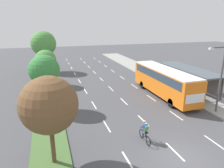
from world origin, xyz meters
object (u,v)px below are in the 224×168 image
(cyclist, at_px, (145,132))
(median_tree_second, at_px, (44,70))
(median_tree_third, at_px, (46,61))
(streetlight, at_px, (220,75))
(median_tree_fourth, at_px, (43,44))
(median_tree_nearest, at_px, (49,105))
(bus, at_px, (164,80))
(bus_shelter, at_px, (190,77))

(cyclist, relative_size, median_tree_second, 0.33)
(median_tree_third, relative_size, streetlight, 0.76)
(median_tree_fourth, relative_size, streetlight, 1.10)
(median_tree_nearest, height_order, median_tree_third, median_tree_nearest)
(median_tree_second, relative_size, median_tree_third, 1.13)
(median_tree_third, bearing_deg, bus, -33.71)
(median_tree_fourth, distance_m, streetlight, 28.68)
(bus, xyz_separation_m, median_tree_second, (-13.56, -0.02, 2.09))
(median_tree_second, bearing_deg, bus_shelter, 2.42)
(median_tree_nearest, height_order, median_tree_fourth, median_tree_fourth)
(bus_shelter, xyz_separation_m, streetlight, (-2.11, -6.75, 2.02))
(bus, distance_m, streetlight, 6.64)
(median_tree_second, distance_m, median_tree_fourth, 17.96)
(bus, distance_m, median_tree_fourth, 22.69)
(cyclist, xyz_separation_m, median_tree_third, (-6.72, 17.47, 2.78))
(bus_shelter, distance_m, bus, 4.34)
(cyclist, relative_size, median_tree_nearest, 0.32)
(median_tree_second, bearing_deg, median_tree_nearest, -88.46)
(cyclist, distance_m, streetlight, 9.72)
(cyclist, distance_m, median_tree_nearest, 7.37)
(bus_shelter, relative_size, cyclist, 5.45)
(cyclist, height_order, median_tree_second, median_tree_second)
(bus, bearing_deg, streetlight, -70.16)
(median_tree_third, bearing_deg, median_tree_second, -90.87)
(bus_shelter, relative_size, median_tree_third, 2.01)
(median_tree_nearest, bearing_deg, median_tree_third, 90.33)
(bus, bearing_deg, median_tree_nearest, -145.99)
(cyclist, distance_m, median_tree_second, 11.43)
(streetlight, bearing_deg, cyclist, -164.24)
(median_tree_nearest, height_order, median_tree_second, median_tree_nearest)
(median_tree_nearest, bearing_deg, bus, 34.01)
(cyclist, relative_size, median_tree_third, 0.37)
(bus, bearing_deg, median_tree_second, -179.94)
(bus, bearing_deg, median_tree_third, 146.29)
(median_tree_fourth, xyz_separation_m, streetlight, (15.75, -23.94, -1.17))
(cyclist, bearing_deg, streetlight, 15.76)
(median_tree_third, bearing_deg, median_tree_nearest, -89.67)
(bus_shelter, height_order, streetlight, streetlight)
(bus_shelter, height_order, median_tree_nearest, median_tree_nearest)
(cyclist, xyz_separation_m, median_tree_second, (-6.86, 8.50, 3.36))
(bus_shelter, height_order, bus, bus)
(bus_shelter, relative_size, bus, 0.88)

